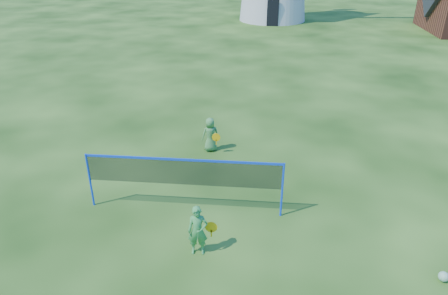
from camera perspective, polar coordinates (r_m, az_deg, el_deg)
The scene contains 5 objects.
ground at distance 11.24m, azimuth -1.27°, elevation -7.95°, with size 220.00×220.00×0.00m, color black.
badminton_net at distance 10.48m, azimuth -5.62°, elevation -3.52°, with size 5.05×0.05×1.55m.
player_girl at distance 9.38m, azimuth -3.63°, elevation -11.42°, with size 0.66×0.36×1.24m.
player_boy at distance 13.75m, azimuth -1.89°, elevation 1.80°, with size 0.69×0.56×1.17m.
play_ball at distance 10.14m, azimuth 28.08°, elevation -15.47°, with size 0.22×0.22×0.22m, color green.
Camera 1 is at (1.14, -9.14, 6.43)m, focal length 33.07 mm.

